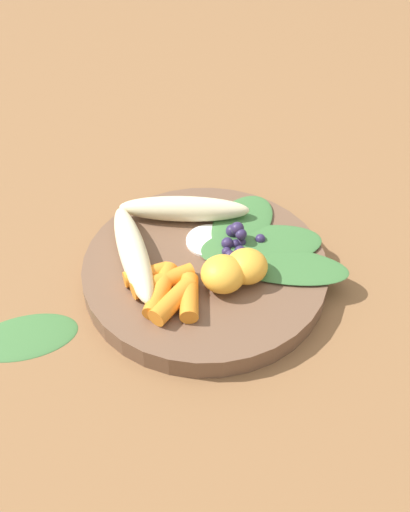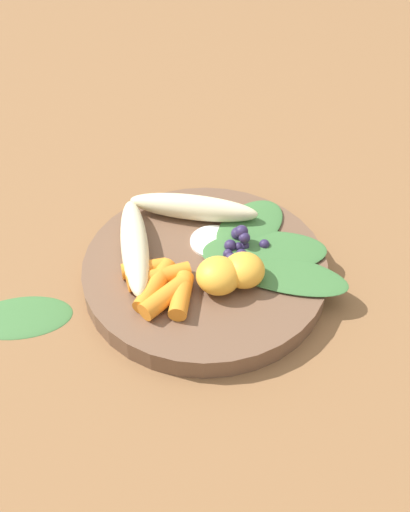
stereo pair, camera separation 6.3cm
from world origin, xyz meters
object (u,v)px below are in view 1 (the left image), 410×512
Objects in this scene: orange_segment_near at (248,264)px; kale_leaf_stray at (25,336)px; banana_peeled_right at (184,209)px; bowl at (205,271)px; banana_peeled_left at (133,253)px.

kale_leaf_stray is at bearing 132.16° from orange_segment_near.
orange_segment_near is at bearing 129.41° from banana_peeled_right.
banana_peeled_right is at bearing 44.31° from bowl.
banana_peeled_left is 0.13m from kale_leaf_stray.
banana_peeled_left is at bearing 115.62° from bowl.
kale_leaf_stray is at bearing -68.28° from banana_peeled_left.
banana_peeled_right is at bearing 127.46° from banana_peeled_left.
banana_peeled_right is 3.43× the size of orange_segment_near.
kale_leaf_stray is (-0.15, 0.12, -0.01)m from bowl.
orange_segment_near is at bearing -179.22° from kale_leaf_stray.
orange_segment_near is at bearing 64.83° from banana_peeled_left.
banana_peeled_right is at bearing -150.51° from kale_leaf_stray.
banana_peeled_right is 0.22m from kale_leaf_stray.
orange_segment_near is at bearing -84.96° from bowl.
bowl is at bearing 72.78° from banana_peeled_left.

